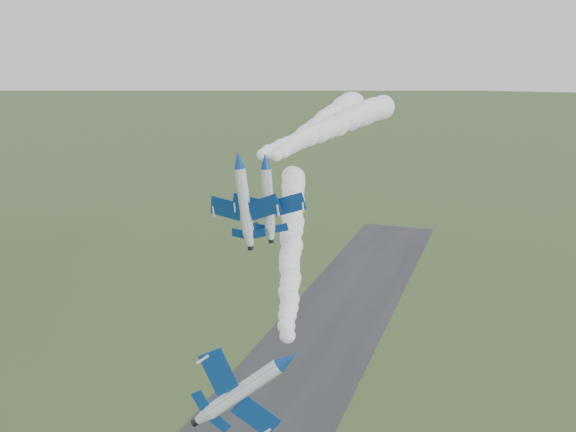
# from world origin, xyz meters

# --- Properties ---
(runway) EXTENTS (24.00, 260.00, 0.04)m
(runway) POSITION_xyz_m (0.00, 30.00, 0.02)
(runway) COLOR #2E2E30
(runway) RESTS_ON ground
(jet_lead) EXTENTS (7.42, 13.34, 9.16)m
(jet_lead) POSITION_xyz_m (15.36, -1.70, 29.20)
(jet_lead) COLOR silver
(smoke_trail_jet_lead) EXTENTS (27.25, 64.34, 4.53)m
(smoke_trail_jet_lead) POSITION_xyz_m (3.51, 33.59, 32.23)
(smoke_trail_jet_lead) COLOR white
(jet_pair_left) EXTENTS (12.07, 14.36, 3.75)m
(jet_pair_left) POSITION_xyz_m (-1.14, 23.85, 45.02)
(jet_pair_left) COLOR silver
(smoke_trail_jet_pair_left) EXTENTS (15.68, 57.55, 5.19)m
(smoke_trail_jet_pair_left) POSITION_xyz_m (4.12, 56.01, 46.66)
(smoke_trail_jet_pair_left) COLOR white
(jet_pair_right) EXTENTS (10.91, 13.08, 3.25)m
(jet_pair_right) POSITION_xyz_m (2.83, 24.19, 45.07)
(jet_pair_right) COLOR silver
(smoke_trail_jet_pair_right) EXTENTS (10.80, 72.68, 5.81)m
(smoke_trail_jet_pair_right) POSITION_xyz_m (0.00, 63.21, 46.36)
(smoke_trail_jet_pair_right) COLOR white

